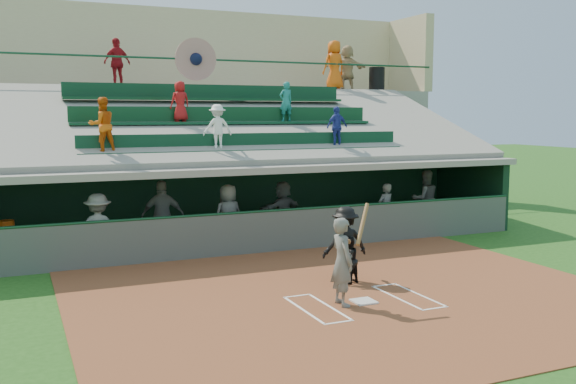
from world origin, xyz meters
name	(u,v)px	position (x,y,z in m)	size (l,w,h in m)	color
ground	(364,303)	(0.00, 0.00, 0.00)	(100.00, 100.00, 0.00)	#1F4D15
dirt_slab	(351,296)	(0.00, 0.50, 0.01)	(11.00, 9.00, 0.02)	brown
home_plate	(364,301)	(0.00, 0.00, 0.04)	(0.43, 0.43, 0.03)	silver
batters_box_chalk	(364,302)	(0.00, 0.00, 0.02)	(2.65, 1.85, 0.01)	white
dugout_floor	(247,240)	(0.00, 6.75, 0.02)	(16.00, 3.50, 0.04)	gray
concourse_slab	(187,150)	(0.00, 13.50, 2.30)	(20.00, 3.00, 4.60)	gray
grandstand	(209,156)	(-0.01, 10.51, 2.26)	(20.40, 10.40, 7.80)	#505550
batter_at_plate	(342,261)	(-0.47, 0.01, 0.88)	(0.84, 0.73, 1.95)	#545651
catcher	(349,260)	(0.40, 1.34, 0.54)	(0.50, 0.39, 1.04)	black
home_umpire	(345,243)	(0.48, 1.66, 0.84)	(1.06, 0.61, 1.64)	black
dugout_bench	(232,225)	(-0.02, 8.04, 0.24)	(13.38, 0.40, 0.40)	brown
white_table	(7,249)	(-6.39, 6.36, 0.38)	(0.77, 0.58, 0.67)	white
water_cooler	(6,228)	(-6.38, 6.30, 0.90)	(0.38, 0.38, 0.38)	#D04B0C
dugout_player_a	(98,229)	(-4.34, 5.26, 0.90)	(1.12, 0.64, 1.73)	#595C57
dugout_player_b	(163,216)	(-2.58, 6.10, 0.99)	(1.11, 0.46, 1.90)	#5F615C
dugout_player_c	(228,216)	(-0.82, 5.94, 0.90)	(0.84, 0.55, 1.73)	#61635E
dugout_player_d	(283,209)	(1.08, 6.59, 0.88)	(1.56, 0.50, 1.68)	#5B5D58
dugout_player_e	(385,209)	(4.08, 5.76, 0.82)	(0.57, 0.37, 1.56)	#62645E
dugout_player_f	(425,199)	(5.92, 6.34, 0.96)	(0.90, 0.70, 1.85)	#5C5E59
trash_bin	(377,79)	(7.68, 12.32, 5.08)	(0.64, 0.64, 0.95)	black
concourse_staff_a	(117,63)	(-2.56, 13.16, 5.48)	(1.03, 0.43, 1.76)	#A21219
concourse_staff_b	(334,65)	(5.64, 12.18, 5.57)	(0.95, 0.61, 1.93)	#DC550C
concourse_staff_c	(347,68)	(6.57, 12.84, 5.52)	(1.71, 0.54, 1.84)	tan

